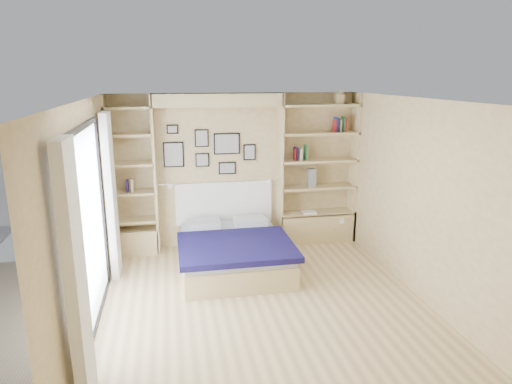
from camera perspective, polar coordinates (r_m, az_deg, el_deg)
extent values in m
plane|color=#DEC286|center=(5.83, 1.00, -13.96)|extent=(4.50, 4.50, 0.00)
plane|color=#D7BC81|center=(7.50, -2.50, 2.71)|extent=(4.00, 0.00, 4.00)
plane|color=#D7BC81|center=(3.33, 9.28, -12.93)|extent=(4.00, 0.00, 4.00)
plane|color=#D7BC81|center=(5.32, -20.55, -3.12)|extent=(0.00, 4.50, 4.50)
plane|color=#D7BC81|center=(6.07, 19.86, -0.96)|extent=(0.00, 4.50, 4.50)
plane|color=white|center=(5.13, 1.12, 11.41)|extent=(4.50, 4.50, 0.00)
cube|color=#D7C085|center=(7.25, -12.51, 1.98)|extent=(0.04, 0.35, 2.50)
cube|color=#D7C085|center=(7.46, 3.03, 2.65)|extent=(0.04, 0.35, 2.50)
cube|color=#D7C085|center=(7.14, -4.82, 11.40)|extent=(2.00, 0.35, 0.20)
cube|color=#D7C085|center=(7.86, 12.13, 2.95)|extent=(0.04, 0.35, 2.50)
cube|color=#D7C085|center=(7.31, -17.84, 1.71)|extent=(0.04, 0.35, 2.50)
cube|color=#D7C085|center=(7.90, 7.53, -4.31)|extent=(1.30, 0.35, 0.50)
cube|color=#D7C085|center=(7.56, -14.74, -5.94)|extent=(0.70, 0.35, 0.40)
cube|color=black|center=(5.12, -21.18, 7.41)|extent=(0.04, 2.08, 0.06)
cube|color=black|center=(5.79, -19.16, -14.72)|extent=(0.04, 2.08, 0.06)
cube|color=black|center=(4.42, -22.09, -8.88)|extent=(0.04, 0.06, 2.20)
cube|color=black|center=(6.33, -18.71, -1.67)|extent=(0.04, 0.06, 2.20)
cube|color=silver|center=(5.36, -20.22, -4.44)|extent=(0.01, 2.00, 2.20)
cube|color=white|center=(4.13, -21.64, -9.72)|extent=(0.10, 0.45, 2.30)
cube|color=white|center=(6.57, -17.66, -0.55)|extent=(0.10, 0.45, 2.30)
cube|color=#D7C085|center=(7.83, 7.59, -2.57)|extent=(1.30, 0.35, 0.04)
cube|color=#D7C085|center=(7.71, 7.70, 0.63)|extent=(1.30, 0.35, 0.04)
cube|color=#D7C085|center=(7.61, 7.81, 3.92)|extent=(1.30, 0.35, 0.04)
cube|color=#D7C085|center=(7.55, 7.92, 7.28)|extent=(1.30, 0.35, 0.04)
cube|color=#D7C085|center=(7.50, 8.04, 10.69)|extent=(1.30, 0.35, 0.04)
cube|color=#D7C085|center=(7.45, -14.91, -3.42)|extent=(0.70, 0.35, 0.04)
cube|color=#D7C085|center=(7.33, -15.13, -0.06)|extent=(0.70, 0.35, 0.04)
cube|color=#D7C085|center=(7.24, -15.37, 3.39)|extent=(0.70, 0.35, 0.04)
cube|color=#D7C085|center=(7.17, -15.60, 6.92)|extent=(0.70, 0.35, 0.04)
cube|color=#D7C085|center=(7.13, -15.82, 10.11)|extent=(0.70, 0.35, 0.04)
cube|color=#D7C085|center=(6.81, -2.87, -8.11)|extent=(1.50, 1.87, 0.33)
cube|color=#B4BBC4|center=(6.73, -2.90, -6.43)|extent=(1.46, 1.83, 0.10)
cube|color=#130F3E|center=(6.41, -2.50, -6.84)|extent=(1.60, 1.31, 0.08)
cube|color=#B4BBC4|center=(7.25, -6.55, -4.03)|extent=(0.51, 0.37, 0.12)
cube|color=#B4BBC4|center=(7.34, -0.71, -3.70)|extent=(0.51, 0.37, 0.12)
cube|color=white|center=(7.57, -4.00, -1.33)|extent=(1.60, 0.04, 0.70)
cube|color=black|center=(7.34, -10.26, 4.62)|extent=(0.32, 0.02, 0.40)
cube|color=gray|center=(7.33, -10.26, 4.61)|extent=(0.28, 0.01, 0.36)
cube|color=black|center=(7.32, -6.81, 6.71)|extent=(0.22, 0.02, 0.28)
cube|color=gray|center=(7.31, -6.80, 6.69)|extent=(0.18, 0.01, 0.24)
cube|color=black|center=(7.38, -6.73, 4.01)|extent=(0.22, 0.02, 0.22)
cube|color=gray|center=(7.37, -6.72, 4.00)|extent=(0.18, 0.01, 0.18)
cube|color=black|center=(7.38, -3.67, 6.05)|extent=(0.42, 0.02, 0.34)
cube|color=gray|center=(7.36, -3.66, 6.04)|extent=(0.38, 0.01, 0.30)
cube|color=black|center=(7.44, -3.62, 3.00)|extent=(0.28, 0.02, 0.20)
cube|color=gray|center=(7.43, -3.61, 2.98)|extent=(0.24, 0.01, 0.16)
cube|color=black|center=(7.45, -0.82, 5.00)|extent=(0.20, 0.02, 0.26)
cube|color=gray|center=(7.44, -0.80, 4.98)|extent=(0.16, 0.01, 0.22)
cube|color=black|center=(7.29, -10.40, 7.72)|extent=(0.18, 0.02, 0.14)
cube|color=gray|center=(7.28, -10.40, 7.71)|extent=(0.14, 0.01, 0.10)
cylinder|color=silver|center=(7.21, -11.35, 0.90)|extent=(0.20, 0.02, 0.02)
cone|color=white|center=(7.21, -10.55, 0.78)|extent=(0.13, 0.12, 0.15)
cylinder|color=silver|center=(7.39, 2.10, 1.50)|extent=(0.20, 0.02, 0.02)
cone|color=white|center=(7.37, 1.34, 1.32)|extent=(0.13, 0.12, 0.15)
cube|color=#A51E1E|center=(7.47, 4.92, 4.72)|extent=(0.02, 0.15, 0.20)
cube|color=navy|center=(7.47, 5.00, 4.78)|extent=(0.03, 0.15, 0.21)
cube|color=#BFB28C|center=(7.49, 5.54, 4.72)|extent=(0.04, 0.15, 0.19)
cube|color=#285F33|center=(7.52, 6.23, 4.95)|extent=(0.03, 0.15, 0.25)
cube|color=#A51E1E|center=(7.61, 9.81, 8.15)|extent=(0.02, 0.15, 0.19)
cube|color=navy|center=(7.62, 9.95, 8.33)|extent=(0.03, 0.15, 0.24)
cube|color=black|center=(7.63, 10.19, 8.26)|extent=(0.03, 0.15, 0.22)
cube|color=#BFB28C|center=(7.64, 10.34, 8.16)|extent=(0.04, 0.15, 0.19)
cube|color=#23552E|center=(7.66, 10.84, 8.34)|extent=(0.03, 0.15, 0.24)
cube|color=#A51E1E|center=(7.67, 11.01, 8.29)|extent=(0.03, 0.15, 0.23)
cube|color=navy|center=(7.31, -15.77, 0.77)|extent=(0.02, 0.15, 0.19)
cube|color=#BFB28C|center=(7.30, -15.20, 0.84)|extent=(0.03, 0.15, 0.20)
cube|color=#D7C085|center=(7.60, 10.32, 11.36)|extent=(0.13, 0.13, 0.15)
cone|color=#D7C085|center=(7.59, 10.36, 12.23)|extent=(0.20, 0.20, 0.08)
cube|color=slate|center=(7.63, 6.98, 1.82)|extent=(0.12, 0.12, 0.30)
cube|color=white|center=(7.72, 6.66, -2.51)|extent=(0.22, 0.16, 0.03)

